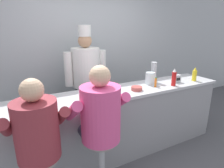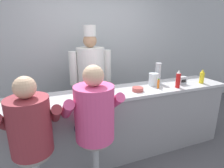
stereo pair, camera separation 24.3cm
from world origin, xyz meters
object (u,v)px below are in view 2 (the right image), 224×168
at_px(water_pitcher_clear, 153,79).
at_px(coffee_mug_white, 81,96).
at_px(hot_sauce_bottle_orange, 158,84).
at_px(diner_seated_pink, 94,116).
at_px(breakfast_plate, 34,105).
at_px(napkin_dispenser_chrome, 182,80).
at_px(cup_stack_steel, 158,73).
at_px(mustard_bottle_yellow, 202,77).
at_px(diner_seated_maroon, 31,129).
at_px(cook_in_whites_near, 91,76).
at_px(cereal_bowl, 138,89).
at_px(ketchup_bottle_red, 178,79).

distance_m(water_pitcher_clear, coffee_mug_white, 1.15).
relative_size(hot_sauce_bottle_orange, diner_seated_pink, 0.10).
height_order(hot_sauce_bottle_orange, breakfast_plate, hot_sauce_bottle_orange).
bearing_deg(napkin_dispenser_chrome, cup_stack_steel, 147.79).
bearing_deg(mustard_bottle_yellow, diner_seated_pink, -168.90).
bearing_deg(cup_stack_steel, diner_seated_maroon, -161.17).
relative_size(water_pitcher_clear, cook_in_whites_near, 0.10).
bearing_deg(breakfast_plate, diner_seated_pink, -31.44).
distance_m(cup_stack_steel, cook_in_whites_near, 1.10).
relative_size(water_pitcher_clear, cereal_bowl, 1.20).
bearing_deg(ketchup_bottle_red, napkin_dispenser_chrome, 32.02).
relative_size(mustard_bottle_yellow, water_pitcher_clear, 1.20).
distance_m(ketchup_bottle_red, diner_seated_pink, 1.39).
bearing_deg(diner_seated_pink, cup_stack_steel, 26.98).
bearing_deg(breakfast_plate, diner_seated_maroon, -96.35).
height_order(mustard_bottle_yellow, breakfast_plate, mustard_bottle_yellow).
bearing_deg(hot_sauce_bottle_orange, diner_seated_maroon, -166.76).
bearing_deg(coffee_mug_white, breakfast_plate, 179.36).
bearing_deg(diner_seated_maroon, diner_seated_pink, 0.27).
distance_m(mustard_bottle_yellow, cook_in_whites_near, 1.77).
height_order(hot_sauce_bottle_orange, cook_in_whites_near, cook_in_whites_near).
bearing_deg(diner_seated_pink, coffee_mug_white, 98.35).
height_order(coffee_mug_white, napkin_dispenser_chrome, napkin_dispenser_chrome).
xyz_separation_m(water_pitcher_clear, napkin_dispenser_chrome, (0.43, -0.11, -0.03)).
height_order(ketchup_bottle_red, coffee_mug_white, ketchup_bottle_red).
relative_size(coffee_mug_white, napkin_dispenser_chrome, 1.09).
height_order(diner_seated_maroon, diner_seated_pink, diner_seated_pink).
xyz_separation_m(diner_seated_pink, cook_in_whites_near, (0.34, 1.28, 0.09)).
height_order(mustard_bottle_yellow, coffee_mug_white, mustard_bottle_yellow).
bearing_deg(water_pitcher_clear, cook_in_whites_near, 135.23).
bearing_deg(napkin_dispenser_chrome, breakfast_plate, -177.87).
distance_m(napkin_dispenser_chrome, diner_seated_maroon, 2.17).
distance_m(cereal_bowl, cup_stack_steel, 0.54).
bearing_deg(hot_sauce_bottle_orange, cook_in_whites_near, 129.46).
relative_size(cereal_bowl, cup_stack_steel, 0.48).
bearing_deg(breakfast_plate, coffee_mug_white, -0.64).
bearing_deg(napkin_dispenser_chrome, coffee_mug_white, -176.96).
distance_m(coffee_mug_white, cup_stack_steel, 1.30).
xyz_separation_m(cereal_bowl, cup_stack_steel, (0.47, 0.22, 0.13)).
xyz_separation_m(ketchup_bottle_red, cook_in_whites_near, (-1.01, 0.96, -0.08)).
distance_m(diner_seated_maroon, diner_seated_pink, 0.61).
height_order(ketchup_bottle_red, mustard_bottle_yellow, ketchup_bottle_red).
bearing_deg(napkin_dispenser_chrome, diner_seated_pink, -164.37).
distance_m(water_pitcher_clear, diner_seated_pink, 1.22).
height_order(diner_seated_maroon, cook_in_whites_near, cook_in_whites_near).
xyz_separation_m(hot_sauce_bottle_orange, diner_seated_maroon, (-1.67, -0.39, -0.15)).
xyz_separation_m(cup_stack_steel, cook_in_whites_near, (-0.88, 0.66, -0.12)).
distance_m(mustard_bottle_yellow, water_pitcher_clear, 0.78).
bearing_deg(diner_seated_maroon, cereal_bowl, 16.36).
distance_m(hot_sauce_bottle_orange, napkin_dispenser_chrome, 0.45).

